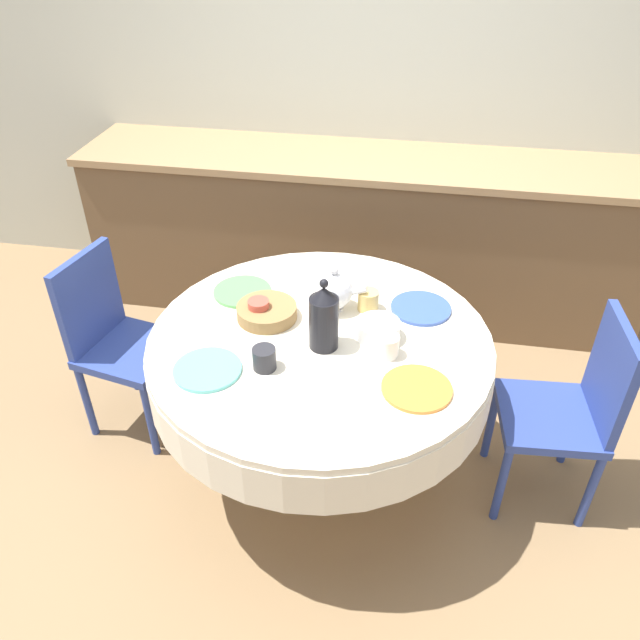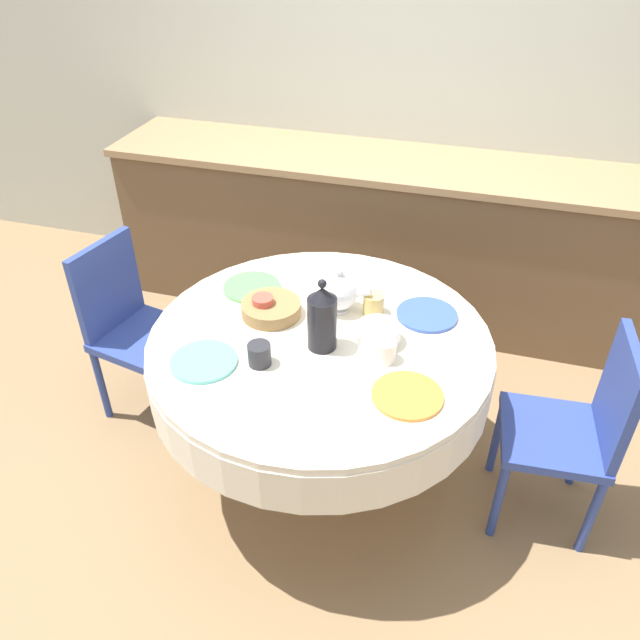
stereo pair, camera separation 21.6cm
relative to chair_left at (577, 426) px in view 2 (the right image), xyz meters
The scene contains 18 objects.
ground_plane 1.13m from the chair_left, behind, with size 12.00×12.00×0.00m, color #8E704C.
wall_back 2.13m from the chair_left, 120.90° to the left, with size 7.00×0.05×2.60m.
kitchen_counter 1.69m from the chair_left, 126.73° to the left, with size 3.24×0.64×0.96m.
dining_table 1.03m from the chair_left, behind, with size 1.35×1.35×0.78m.
chair_left is the anchor object (origin of this frame).
chair_right 2.01m from the chair_left, behind, with size 0.47×0.47×0.90m.
plate_near_left 1.45m from the chair_left, 165.84° to the right, with size 0.25×0.25×0.01m, color #60BCB7.
cup_near_left 1.26m from the chair_left, 166.05° to the right, with size 0.09×0.09×0.09m, color #28282D.
plate_near_right 0.76m from the chair_left, 153.06° to the right, with size 0.25×0.25×0.01m, color orange.
cup_near_right 0.82m from the chair_left, 169.30° to the right, with size 0.09×0.09×0.09m, color white.
plate_far_left 1.43m from the chair_left, behind, with size 0.25×0.25×0.01m, color #5BA85B.
cup_far_left 1.31m from the chair_left, behind, with size 0.09×0.09×0.09m, color #CC4C3D.
plate_far_right 0.72m from the chair_left, 164.01° to the left, with size 0.25×0.25×0.01m, color #3856AD.
cup_far_right 0.92m from the chair_left, behind, with size 0.09×0.09×0.09m, color #DBB766.
coffee_carafe 1.08m from the chair_left, behind, with size 0.11×0.11×0.30m.
teapot 1.06m from the chair_left, behind, with size 0.21×0.15×0.20m.
bread_basket 1.28m from the chair_left, behind, with size 0.24×0.24×0.06m, color olive.
fruit_bowl 0.85m from the chair_left, behind, with size 0.17×0.17×0.07m, color silver.
Camera 2 is at (0.55, -1.85, 2.24)m, focal length 35.00 mm.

